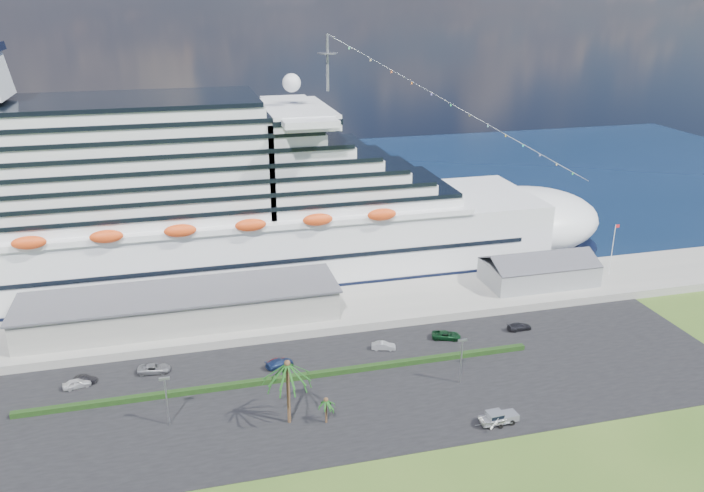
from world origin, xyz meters
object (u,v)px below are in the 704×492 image
object	(u,v)px
cruise_ship	(190,212)
boat_trailer	(496,419)
pickup_truck	(498,417)
parked_car_3	(279,363)

from	to	relation	value
cruise_ship	boat_trailer	distance (m)	82.04
pickup_truck	boat_trailer	world-z (taller)	pickup_truck
parked_car_3	boat_trailer	world-z (taller)	boat_trailer
cruise_ship	parked_car_3	bearing A→B (deg)	-73.68
cruise_ship	parked_car_3	distance (m)	47.60
cruise_ship	parked_car_3	size ratio (longest dim) A/B	37.80
boat_trailer	parked_car_3	bearing A→B (deg)	138.84
cruise_ship	parked_car_3	xyz separation A→B (m)	(12.62, -43.08, -15.84)
cruise_ship	boat_trailer	bearing A→B (deg)	-58.58
cruise_ship	parked_car_3	world-z (taller)	cruise_ship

